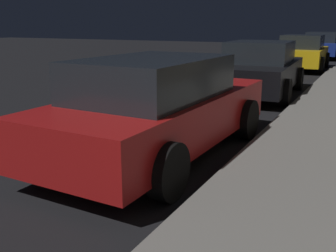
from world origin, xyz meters
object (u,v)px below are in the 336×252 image
(car_red, at_px, (159,107))
(car_blue, at_px, (321,45))
(car_yellow_cab, at_px, (302,53))
(car_black, at_px, (259,69))

(car_red, distance_m, car_blue, 18.82)
(car_red, height_order, car_blue, same)
(car_red, bearing_deg, car_yellow_cab, 89.99)
(car_red, height_order, car_yellow_cab, same)
(car_black, bearing_deg, car_red, -90.03)
(car_yellow_cab, height_order, car_blue, same)
(car_black, bearing_deg, car_yellow_cab, 90.00)
(car_red, distance_m, car_yellow_cab, 12.41)
(car_yellow_cab, bearing_deg, car_blue, 89.98)
(car_yellow_cab, bearing_deg, car_black, -90.00)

